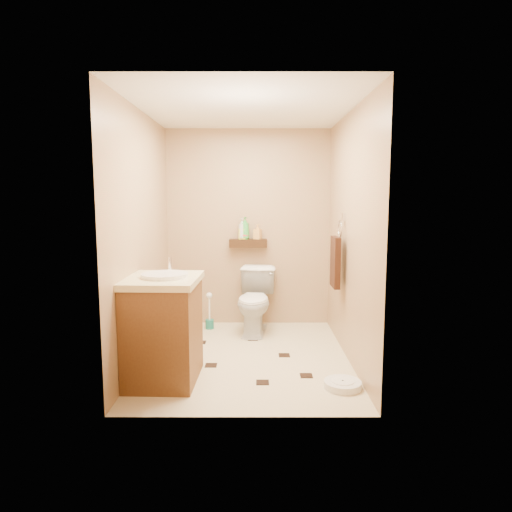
{
  "coord_description": "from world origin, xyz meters",
  "views": [
    {
      "loc": [
        0.1,
        -4.37,
        1.59
      ],
      "look_at": [
        0.1,
        0.25,
        0.98
      ],
      "focal_mm": 32.0,
      "sensor_mm": 36.0,
      "label": 1
    }
  ],
  "objects": [
    {
      "name": "wall_left",
      "position": [
        -1.0,
        0.0,
        1.2
      ],
      "size": [
        0.04,
        2.5,
        2.4
      ],
      "primitive_type": "cube",
      "color": "#A2885C",
      "rests_on": "ground"
    },
    {
      "name": "bottle_c",
      "position": [
        -0.04,
        1.17,
        1.14
      ],
      "size": [
        0.15,
        0.15,
        0.13
      ],
      "primitive_type": "imported",
      "rotation": [
        0.0,
        0.0,
        3.81
      ],
      "color": "red",
      "rests_on": "wall_shelf"
    },
    {
      "name": "wall_front",
      "position": [
        0.0,
        -1.25,
        1.2
      ],
      "size": [
        2.0,
        0.04,
        2.4
      ],
      "primitive_type": "cube",
      "color": "#A2885C",
      "rests_on": "ground"
    },
    {
      "name": "bottle_e",
      "position": [
        0.11,
        1.17,
        1.16
      ],
      "size": [
        0.11,
        0.11,
        0.18
      ],
      "primitive_type": "imported",
      "rotation": [
        0.0,
        0.0,
        1.21
      ],
      "color": "gold",
      "rests_on": "wall_shelf"
    },
    {
      "name": "vanity",
      "position": [
        -0.7,
        -0.57,
        0.47
      ],
      "size": [
        0.64,
        0.76,
        1.05
      ],
      "rotation": [
        0.0,
        0.0,
        -0.03
      ],
      "color": "brown",
      "rests_on": "ground"
    },
    {
      "name": "bathroom_scale",
      "position": [
        0.82,
        -0.74,
        0.03
      ],
      "size": [
        0.39,
        0.39,
        0.06
      ],
      "rotation": [
        0.0,
        0.0,
        0.3
      ],
      "color": "white",
      "rests_on": "ground"
    },
    {
      "name": "ceiling",
      "position": [
        0.0,
        0.0,
        2.4
      ],
      "size": [
        2.0,
        2.5,
        0.02
      ],
      "primitive_type": "cube",
      "color": "silver",
      "rests_on": "wall_back"
    },
    {
      "name": "toilet_brush",
      "position": [
        -0.46,
        0.98,
        0.16
      ],
      "size": [
        0.1,
        0.1,
        0.45
      ],
      "color": "#1A695C",
      "rests_on": "ground"
    },
    {
      "name": "wall_back",
      "position": [
        0.0,
        1.25,
        1.2
      ],
      "size": [
        2.0,
        0.04,
        2.4
      ],
      "primitive_type": "cube",
      "color": "#A2885C",
      "rests_on": "ground"
    },
    {
      "name": "toilet_paper",
      "position": [
        -0.94,
        0.65,
        0.6
      ],
      "size": [
        0.12,
        0.11,
        0.12
      ],
      "color": "white",
      "rests_on": "wall_left"
    },
    {
      "name": "toilet",
      "position": [
        0.09,
        0.83,
        0.38
      ],
      "size": [
        0.51,
        0.78,
        0.75
      ],
      "primitive_type": "imported",
      "rotation": [
        0.0,
        0.0,
        -0.12
      ],
      "color": "white",
      "rests_on": "ground"
    },
    {
      "name": "bottle_a",
      "position": [
        -0.07,
        1.17,
        1.2
      ],
      "size": [
        0.14,
        0.14,
        0.26
      ],
      "primitive_type": "imported",
      "rotation": [
        0.0,
        0.0,
        5.66
      ],
      "color": "beige",
      "rests_on": "wall_shelf"
    },
    {
      "name": "bottle_d",
      "position": [
        -0.04,
        1.17,
        1.21
      ],
      "size": [
        0.14,
        0.14,
        0.27
      ],
      "primitive_type": "imported",
      "rotation": [
        0.0,
        0.0,
        0.45
      ],
      "color": "green",
      "rests_on": "wall_shelf"
    },
    {
      "name": "bottle_b",
      "position": [
        -0.07,
        1.17,
        1.16
      ],
      "size": [
        0.1,
        0.1,
        0.18
      ],
      "primitive_type": "imported",
      "rotation": [
        0.0,
        0.0,
        1.4
      ],
      "color": "yellow",
      "rests_on": "wall_shelf"
    },
    {
      "name": "wall_right",
      "position": [
        1.0,
        0.0,
        1.2
      ],
      "size": [
        0.04,
        2.5,
        2.4
      ],
      "primitive_type": "cube",
      "color": "#A2885C",
      "rests_on": "ground"
    },
    {
      "name": "towel_ring",
      "position": [
        0.91,
        0.25,
        0.95
      ],
      "size": [
        0.12,
        0.3,
        0.76
      ],
      "color": "silver",
      "rests_on": "wall_right"
    },
    {
      "name": "floor_accents",
      "position": [
        0.05,
        -0.05,
        0.0
      ],
      "size": [
        1.16,
        1.31,
        0.01
      ],
      "color": "black",
      "rests_on": "ground"
    },
    {
      "name": "ground",
      "position": [
        0.0,
        0.0,
        0.0
      ],
      "size": [
        2.5,
        2.5,
        0.0
      ],
      "primitive_type": "plane",
      "color": "beige",
      "rests_on": "ground"
    },
    {
      "name": "wall_shelf",
      "position": [
        0.0,
        1.17,
        1.02
      ],
      "size": [
        0.46,
        0.14,
        0.1
      ],
      "primitive_type": "cube",
      "color": "#361E0E",
      "rests_on": "wall_back"
    }
  ]
}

